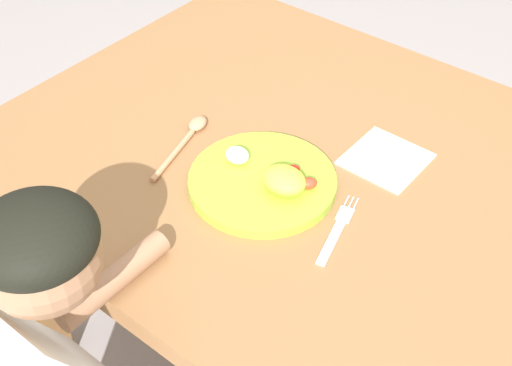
% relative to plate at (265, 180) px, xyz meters
% --- Properties ---
extents(dining_table, '(1.40, 0.97, 0.71)m').
position_rel_plate_xyz_m(dining_table, '(0.09, 0.12, -0.11)').
color(dining_table, olive).
rests_on(dining_table, ground_plane).
extents(plate, '(0.28, 0.28, 0.06)m').
position_rel_plate_xyz_m(plate, '(0.00, 0.00, 0.00)').
color(plate, '#95C333').
rests_on(plate, dining_table).
extents(fork, '(0.06, 0.18, 0.01)m').
position_rel_plate_xyz_m(fork, '(0.17, -0.01, -0.01)').
color(fork, silver).
rests_on(fork, dining_table).
extents(spoon, '(0.08, 0.21, 0.02)m').
position_rel_plate_xyz_m(spoon, '(-0.21, 0.01, -0.01)').
color(spoon, tan).
rests_on(spoon, dining_table).
extents(napkin, '(0.15, 0.15, 0.00)m').
position_rel_plate_xyz_m(napkin, '(0.14, 0.21, -0.01)').
color(napkin, white).
rests_on(napkin, dining_table).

